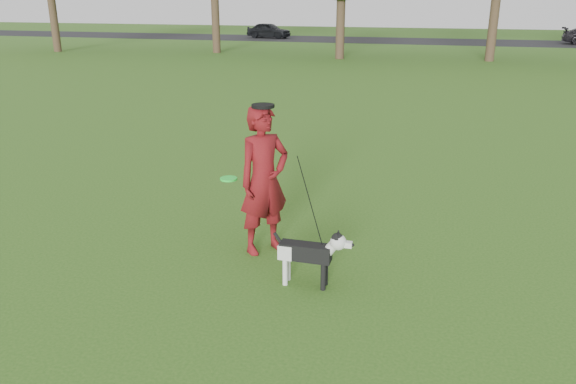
% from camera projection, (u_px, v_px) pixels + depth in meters
% --- Properties ---
extents(ground, '(120.00, 120.00, 0.00)m').
position_uv_depth(ground, '(276.00, 269.00, 7.19)').
color(ground, '#285116').
rests_on(ground, ground).
extents(road, '(120.00, 7.00, 0.02)m').
position_uv_depth(road, '(425.00, 41.00, 43.54)').
color(road, black).
rests_on(road, ground).
extents(man, '(0.84, 0.87, 2.01)m').
position_uv_depth(man, '(264.00, 180.00, 7.42)').
color(man, '#5F0D13').
rests_on(man, ground).
extents(dog, '(0.98, 0.20, 0.75)m').
position_uv_depth(dog, '(312.00, 251.00, 6.64)').
color(dog, black).
rests_on(dog, ground).
extents(car_left, '(3.85, 2.08, 1.24)m').
position_uv_depth(car_left, '(269.00, 30.00, 46.57)').
color(car_left, black).
rests_on(car_left, road).
extents(man_held_items, '(1.58, 0.96, 1.52)m').
position_uv_depth(man_held_items, '(309.00, 200.00, 6.86)').
color(man_held_items, '#1DE835').
rests_on(man_held_items, ground).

